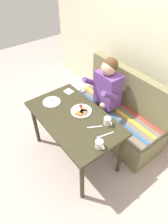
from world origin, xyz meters
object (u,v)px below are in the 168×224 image
(coffee_mug, at_px, (99,144))
(knife, at_px, (105,135))
(couch, at_px, (117,115))
(plate_eggs, at_px, (52,102))
(fork, at_px, (95,127))
(plate_breakfast, at_px, (81,111))
(table, at_px, (74,122))
(coffee_mug_second, at_px, (107,121))
(person, at_px, (104,92))
(napkin, at_px, (69,91))

(coffee_mug, bearing_deg, knife, 117.80)
(knife, bearing_deg, couch, 137.08)
(plate_eggs, relative_size, fork, 1.32)
(couch, bearing_deg, plate_breakfast, -90.94)
(plate_breakfast, xyz_separation_m, plate_eggs, (-0.37, -0.19, -0.01))
(plate_breakfast, distance_m, plate_eggs, 0.42)
(table, bearing_deg, knife, 12.88)
(coffee_mug, height_order, coffee_mug_second, coffee_mug_second)
(couch, relative_size, person, 1.19)
(coffee_mug, distance_m, knife, 0.19)
(person, distance_m, plate_eggs, 0.70)
(plate_breakfast, height_order, napkin, plate_breakfast)
(coffee_mug, bearing_deg, table, 173.58)
(couch, bearing_deg, person, -128.65)
(plate_breakfast, bearing_deg, couch, 89.06)
(plate_breakfast, bearing_deg, coffee_mug_second, 17.11)
(couch, xyz_separation_m, plate_breakfast, (-0.01, -0.64, 0.41))
(coffee_mug, height_order, napkin, coffee_mug)
(knife, bearing_deg, fork, -161.41)
(plate_eggs, xyz_separation_m, fork, (0.66, 0.16, -0.01))
(plate_eggs, bearing_deg, coffee_mug, 0.80)
(plate_breakfast, relative_size, coffee_mug, 2.14)
(couch, bearing_deg, plate_eggs, -114.67)
(couch, distance_m, plate_eggs, 1.01)
(table, xyz_separation_m, couch, (0.00, 0.76, -0.32))
(table, height_order, plate_eggs, plate_eggs)
(coffee_mug, bearing_deg, plate_eggs, -179.20)
(coffee_mug, height_order, knife, coffee_mug)
(plate_eggs, height_order, knife, plate_eggs)
(table, bearing_deg, couch, 90.00)
(coffee_mug_second, xyz_separation_m, knife, (0.11, -0.12, -0.05))
(fork, bearing_deg, napkin, -162.79)
(table, relative_size, napkin, 10.44)
(couch, height_order, plate_eggs, couch)
(plate_eggs, height_order, coffee_mug, coffee_mug)
(coffee_mug_second, relative_size, fork, 0.69)
(coffee_mug, xyz_separation_m, coffee_mug_second, (-0.19, 0.28, 0.00))
(table, height_order, couch, couch)
(plate_eggs, bearing_deg, couch, 65.33)
(plate_eggs, bearing_deg, person, 69.73)
(plate_eggs, height_order, napkin, plate_eggs)
(table, bearing_deg, napkin, 152.69)
(couch, distance_m, fork, 0.84)
(fork, bearing_deg, coffee_mug_second, 98.31)
(napkin, bearing_deg, knife, -8.40)
(coffee_mug_second, bearing_deg, plate_breakfast, -162.89)
(table, distance_m, fork, 0.30)
(person, bearing_deg, knife, -40.28)
(couch, bearing_deg, napkin, -129.95)
(person, distance_m, coffee_mug_second, 0.60)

